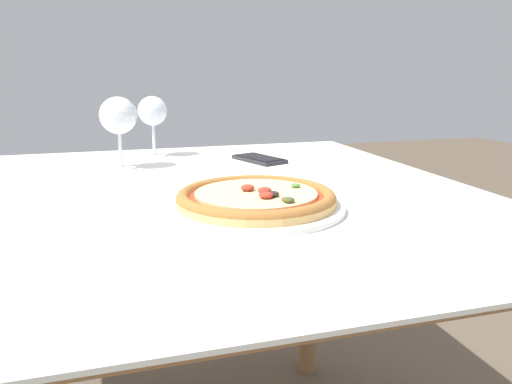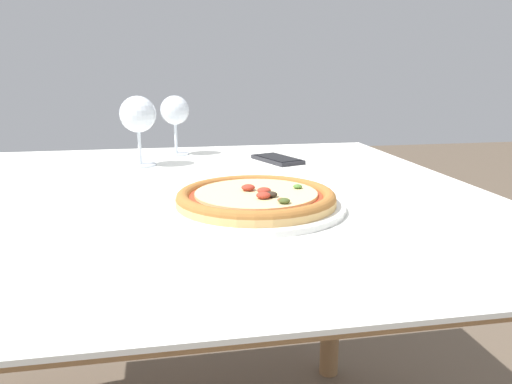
# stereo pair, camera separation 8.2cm
# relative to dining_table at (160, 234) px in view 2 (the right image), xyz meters

# --- Properties ---
(dining_table) EXTENTS (1.24, 1.10, 0.74)m
(dining_table) POSITION_rel_dining_table_xyz_m (0.00, 0.00, 0.00)
(dining_table) COLOR #997047
(dining_table) RESTS_ON ground_plane
(pizza_plate) EXTENTS (0.30, 0.30, 0.04)m
(pizza_plate) POSITION_rel_dining_table_xyz_m (0.16, -0.15, 0.10)
(pizza_plate) COLOR white
(pizza_plate) RESTS_ON dining_table
(wine_glass_far_left) EXTENTS (0.09, 0.09, 0.17)m
(wine_glass_far_left) POSITION_rel_dining_table_xyz_m (-0.04, 0.28, 0.20)
(wine_glass_far_left) COLOR silver
(wine_glass_far_left) RESTS_ON dining_table
(wine_glass_far_right) EXTENTS (0.08, 0.08, 0.16)m
(wine_glass_far_right) POSITION_rel_dining_table_xyz_m (0.05, 0.42, 0.20)
(wine_glass_far_right) COLOR silver
(wine_glass_far_right) RESTS_ON dining_table
(cell_phone) EXTENTS (0.12, 0.16, 0.01)m
(cell_phone) POSITION_rel_dining_table_xyz_m (0.30, 0.27, 0.09)
(cell_phone) COLOR #232328
(cell_phone) RESTS_ON dining_table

